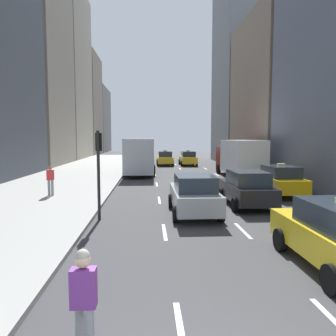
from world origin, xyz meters
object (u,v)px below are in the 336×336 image
taxi_second (279,180)px  city_bus (140,154)px  taxi_lead (165,158)px  traffic_light_pole (99,160)px  sedan_black_near (194,194)px  pedestrian_far_walking (50,179)px  sedan_silver_behind (246,188)px  box_truck (239,157)px  skateboarder (84,303)px  taxi_fourth (188,158)px

taxi_second → city_bus: city_bus is taller
taxi_lead → taxi_second: size_ratio=1.00×
traffic_light_pole → taxi_second: bearing=28.6°
city_bus → traffic_light_pole: traffic_light_pole is taller
taxi_second → sedan_black_near: bearing=-140.7°
city_bus → pedestrian_far_walking: 14.20m
sedan_silver_behind → box_truck: box_truck is taller
sedan_black_near → skateboarder: size_ratio=2.55×
sedan_silver_behind → city_bus: city_bus is taller
taxi_lead → skateboarder: size_ratio=2.52×
sedan_black_near → pedestrian_far_walking: 8.56m
city_bus → skateboarder: 27.15m
taxi_lead → pedestrian_far_walking: (-7.37, -21.81, 0.19)m
taxi_second → taxi_fourth: (-2.80, 21.28, 0.00)m
taxi_lead → box_truck: size_ratio=0.52×
taxi_lead → skateboarder: (-2.86, -35.51, 0.08)m
city_bus → box_truck: (8.41, -4.66, -0.08)m
taxi_second → box_truck: (0.00, 8.55, 0.83)m
sedan_silver_behind → skateboarder: skateboarder is taller
sedan_black_near → taxi_fourth: bearing=83.8°
taxi_second → city_bus: size_ratio=0.38×
taxi_second → skateboarder: bearing=-121.3°
taxi_second → sedan_silver_behind: (-2.80, -2.89, -0.00)m
box_truck → traffic_light_pole: traffic_light_pole is taller
sedan_silver_behind → traffic_light_pole: traffic_light_pole is taller
taxi_fourth → sedan_black_near: bearing=-96.2°
taxi_lead → sedan_silver_behind: taxi_lead is taller
taxi_lead → city_bus: 8.88m
taxi_fourth → box_truck: (2.80, -12.74, 0.83)m
city_bus → traffic_light_pole: 18.47m
skateboarder → city_bus: bearing=89.9°
taxi_lead → sedan_black_near: size_ratio=0.99×
sedan_black_near → box_truck: (5.60, 13.13, 0.82)m
sedan_black_near → sedan_silver_behind: 3.27m
taxi_second → city_bus: 15.69m
taxi_lead → sedan_black_near: taxi_lead is taller
sedan_silver_behind → pedestrian_far_walking: bearing=165.3°
skateboarder → taxi_lead: bearing=85.4°
taxi_lead → pedestrian_far_walking: bearing=-108.7°
taxi_lead → box_truck: box_truck is taller
taxi_lead → sedan_silver_behind: bearing=-83.5°
city_bus → sedan_black_near: bearing=-81.0°
taxi_fourth → pedestrian_far_walking: bearing=-115.3°
taxi_second → traffic_light_pole: bearing=-151.4°
pedestrian_far_walking → traffic_light_pole: traffic_light_pole is taller
taxi_lead → city_bus: bearing=-108.6°
pedestrian_far_walking → skateboarder: bearing=-71.8°
city_bus → taxi_lead: bearing=71.4°
taxi_lead → traffic_light_pole: bearing=-98.4°
taxi_second → traffic_light_pole: 10.99m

